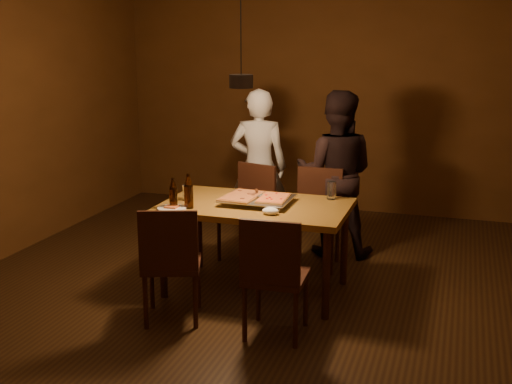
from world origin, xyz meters
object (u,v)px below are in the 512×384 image
(plate_slice, at_px, (172,208))
(chair_near_left, at_px, (170,254))
(chair_far_left, at_px, (251,203))
(beer_bottle_a, at_px, (173,193))
(beer_bottle_b, at_px, (189,191))
(diner_white, at_px, (258,167))
(dining_table, at_px, (256,213))
(chair_near_right, at_px, (273,267))
(pendant_lamp, at_px, (241,80))
(pizza_tray, at_px, (257,201))
(diner_dark, at_px, (336,174))
(chair_far_right, at_px, (317,208))

(plate_slice, bearing_deg, chair_near_left, -66.82)
(chair_far_left, distance_m, beer_bottle_a, 1.20)
(chair_far_left, bearing_deg, beer_bottle_a, 92.55)
(beer_bottle_b, bearing_deg, diner_white, 86.87)
(dining_table, distance_m, chair_near_right, 0.90)
(chair_near_right, distance_m, pendant_lamp, 1.43)
(beer_bottle_b, height_order, plate_slice, beer_bottle_b)
(dining_table, xyz_separation_m, diner_white, (-0.38, 1.26, 0.11))
(pizza_tray, height_order, beer_bottle_b, beer_bottle_b)
(beer_bottle_b, xyz_separation_m, plate_slice, (-0.11, -0.08, -0.13))
(dining_table, height_order, beer_bottle_b, beer_bottle_b)
(dining_table, xyz_separation_m, beer_bottle_b, (-0.47, -0.29, 0.21))
(beer_bottle_a, bearing_deg, plate_slice, -88.62)
(chair_near_right, relative_size, diner_dark, 0.30)
(diner_dark, bearing_deg, chair_near_right, 83.84)
(beer_bottle_b, relative_size, plate_slice, 1.22)
(chair_far_right, xyz_separation_m, beer_bottle_a, (-0.92, -1.13, 0.34))
(pizza_tray, bearing_deg, chair_far_right, 69.35)
(dining_table, relative_size, pendant_lamp, 1.36)
(chair_far_left, height_order, beer_bottle_a, beer_bottle_a)
(chair_near_left, distance_m, plate_slice, 0.51)
(plate_slice, distance_m, pendant_lamp, 1.14)
(chair_near_right, relative_size, beer_bottle_b, 1.75)
(chair_far_right, relative_size, pizza_tray, 0.88)
(chair_near_left, height_order, chair_near_right, same)
(chair_far_right, xyz_separation_m, diner_dark, (0.09, 0.34, 0.26))
(pendant_lamp, bearing_deg, chair_near_right, -53.62)
(beer_bottle_a, bearing_deg, chair_far_right, 50.98)
(chair_near_right, bearing_deg, beer_bottle_b, 146.21)
(pizza_tray, height_order, plate_slice, pizza_tray)
(chair_far_right, bearing_deg, diner_dark, -107.71)
(chair_far_left, bearing_deg, chair_near_left, 102.90)
(dining_table, xyz_separation_m, beer_bottle_a, (-0.58, -0.33, 0.20))
(dining_table, relative_size, chair_far_left, 2.89)
(chair_far_left, xyz_separation_m, pendant_lamp, (0.26, -1.00, 1.22))
(beer_bottle_a, xyz_separation_m, plate_slice, (0.00, -0.04, -0.11))
(pizza_tray, bearing_deg, chair_far_left, 114.51)
(beer_bottle_b, xyz_separation_m, diner_white, (0.08, 1.54, -0.10))
(beer_bottle_b, distance_m, diner_white, 1.55)
(chair_near_left, distance_m, pizza_tray, 0.93)
(chair_far_left, relative_size, chair_near_right, 1.07)
(chair_far_left, height_order, diner_dark, diner_dark)
(chair_near_left, height_order, plate_slice, chair_near_left)
(chair_far_left, height_order, chair_near_right, same)
(chair_near_right, height_order, pizza_tray, chair_near_right)
(plate_slice, bearing_deg, diner_white, 83.11)
(pizza_tray, bearing_deg, diner_dark, 71.60)
(chair_near_right, relative_size, plate_slice, 2.13)
(dining_table, distance_m, pizza_tray, 0.10)
(beer_bottle_a, xyz_separation_m, pendant_lamp, (0.53, 0.12, 0.89))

